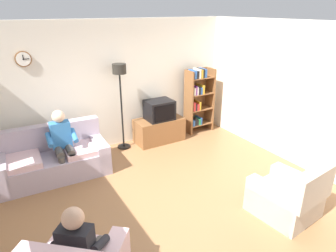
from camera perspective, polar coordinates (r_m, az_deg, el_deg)
ground_plane at (r=4.79m, az=0.80°, el=-15.20°), size 12.00×12.00×0.00m
back_wall_assembly at (r=6.43m, az=-11.66°, el=7.60°), size 6.20×0.17×2.70m
right_wall at (r=6.05m, az=24.81°, el=5.10°), size 0.12×5.80×2.70m
couch at (r=5.79m, az=-21.33°, el=-6.16°), size 1.93×0.95×0.90m
tv_stand at (r=6.80m, az=-1.73°, el=-0.75°), size 1.10×0.56×0.54m
tv at (r=6.61m, az=-1.68°, el=3.12°), size 0.60×0.49×0.44m
bookshelf at (r=7.23m, az=5.70°, el=5.39°), size 0.68×0.36×1.58m
floor_lamp at (r=6.18m, az=-9.25°, el=8.15°), size 0.28×0.28×1.85m
armchair_near_bookshelf at (r=4.80m, az=22.04°, el=-12.76°), size 0.89×0.96×0.90m
person_on_couch at (r=5.55m, az=-19.73°, el=-2.72°), size 0.52×0.55×1.24m
person_in_left_armchair at (r=3.42m, az=-16.41°, el=-21.12°), size 0.63×0.64×1.12m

